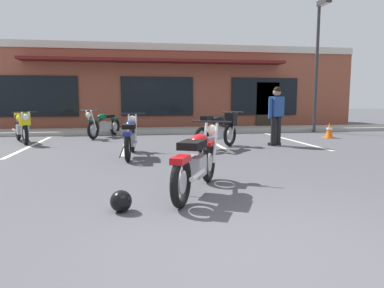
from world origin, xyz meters
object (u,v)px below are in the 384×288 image
motorcycle_black_cruiser (22,126)px  parking_lot_lamp_post (319,49)px  motorcycle_foreground_classic (197,161)px  person_in_shorts_foreground (276,112)px  motorcycle_blue_standard (104,124)px  traffic_cone (329,130)px  motorcycle_red_sportbike (219,129)px  helmet_on_pavement (121,201)px  motorcycle_silver_naked (130,137)px

motorcycle_black_cruiser → parking_lot_lamp_post: 10.96m
motorcycle_foreground_classic → person_in_shorts_foreground: bearing=56.5°
motorcycle_blue_standard → parking_lot_lamp_post: bearing=2.5°
motorcycle_blue_standard → person_in_shorts_foreground: bearing=-32.2°
parking_lot_lamp_post → traffic_cone: bearing=-105.0°
motorcycle_blue_standard → parking_lot_lamp_post: parking_lot_lamp_post is taller
motorcycle_red_sportbike → traffic_cone: motorcycle_red_sportbike is taller
motorcycle_foreground_classic → helmet_on_pavement: motorcycle_foreground_classic is taller
parking_lot_lamp_post → person_in_shorts_foreground: bearing=-131.6°
motorcycle_silver_naked → helmet_on_pavement: motorcycle_silver_naked is taller
motorcycle_silver_naked → motorcycle_black_cruiser: bearing=135.9°
person_in_shorts_foreground → parking_lot_lamp_post: (3.13, 3.52, 2.30)m
traffic_cone → motorcycle_blue_standard: bearing=168.7°
motorcycle_foreground_classic → motorcycle_black_cruiser: 7.86m
motorcycle_foreground_classic → motorcycle_silver_naked: size_ratio=0.93×
motorcycle_foreground_classic → motorcycle_red_sportbike: 4.65m
motorcycle_foreground_classic → person_in_shorts_foreground: person_in_shorts_foreground is taller
motorcycle_foreground_classic → motorcycle_blue_standard: size_ratio=1.01×
traffic_cone → parking_lot_lamp_post: 3.57m
helmet_on_pavement → parking_lot_lamp_post: bearing=50.9°
motorcycle_blue_standard → motorcycle_foreground_classic: bearing=-76.6°
motorcycle_foreground_classic → parking_lot_lamp_post: (6.26, 8.25, 2.79)m
person_in_shorts_foreground → helmet_on_pavement: size_ratio=6.44×
person_in_shorts_foreground → helmet_on_pavement: 6.92m
parking_lot_lamp_post → motorcycle_foreground_classic: bearing=-127.2°
motorcycle_silver_naked → motorcycle_blue_standard: same height
person_in_shorts_foreground → traffic_cone: size_ratio=3.16×
motorcycle_black_cruiser → motorcycle_silver_naked: (3.27, -3.17, -0.07)m
motorcycle_red_sportbike → parking_lot_lamp_post: 6.76m
motorcycle_blue_standard → traffic_cone: (7.64, -1.53, -0.20)m
traffic_cone → helmet_on_pavement: bearing=-133.8°
motorcycle_silver_naked → motorcycle_red_sportbike: bearing=22.8°
person_in_shorts_foreground → traffic_cone: person_in_shorts_foreground is taller
motorcycle_blue_standard → helmet_on_pavement: bearing=-84.4°
motorcycle_silver_naked → motorcycle_blue_standard: 4.54m
motorcycle_black_cruiser → helmet_on_pavement: motorcycle_black_cruiser is taller
motorcycle_blue_standard → parking_lot_lamp_post: size_ratio=0.39×
motorcycle_black_cruiser → motorcycle_silver_naked: same height
motorcycle_foreground_classic → traffic_cone: motorcycle_foreground_classic is taller
helmet_on_pavement → traffic_cone: 9.83m
helmet_on_pavement → motorcycle_black_cruiser: bearing=113.5°
motorcycle_red_sportbike → person_in_shorts_foreground: 1.82m
motorcycle_silver_naked → person_in_shorts_foreground: person_in_shorts_foreground is taller
helmet_on_pavement → parking_lot_lamp_post: size_ratio=0.05×
motorcycle_red_sportbike → motorcycle_silver_naked: bearing=-157.2°
traffic_cone → parking_lot_lamp_post: (0.51, 1.88, 2.99)m
motorcycle_red_sportbike → helmet_on_pavement: bearing=-115.3°
motorcycle_blue_standard → person_in_shorts_foreground: size_ratio=1.16×
motorcycle_black_cruiser → motorcycle_silver_naked: size_ratio=0.94×
motorcycle_red_sportbike → person_in_shorts_foreground: person_in_shorts_foreground is taller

